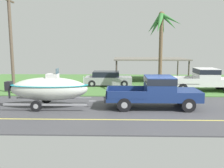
% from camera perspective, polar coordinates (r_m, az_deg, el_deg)
% --- Properties ---
extents(ground, '(36.00, 22.00, 0.11)m').
position_cam_1_polar(ground, '(22.69, 7.83, -0.74)').
color(ground, '#424247').
extents(pickup_truck_towing, '(5.78, 2.13, 1.93)m').
position_cam_1_polar(pickup_truck_towing, '(15.01, 10.80, -1.52)').
color(pickup_truck_towing, navy).
rests_on(pickup_truck_towing, ground).
extents(boat_on_trailer, '(6.00, 2.26, 2.40)m').
position_cam_1_polar(boat_on_trailer, '(15.40, -14.51, -1.07)').
color(boat_on_trailer, gray).
rests_on(boat_on_trailer, ground).
extents(parked_pickup_background, '(5.73, 2.01, 1.93)m').
position_cam_1_polar(parked_pickup_background, '(21.51, 20.94, 1.13)').
color(parked_pickup_background, silver).
rests_on(parked_pickup_background, ground).
extents(parked_sedan_near, '(4.35, 1.91, 1.38)m').
position_cam_1_polar(parked_sedan_near, '(23.07, -0.97, 1.21)').
color(parked_sedan_near, '#99999E').
rests_on(parked_sedan_near, ground).
extents(carport_awning, '(7.58, 4.98, 2.45)m').
position_cam_1_polar(carport_awning, '(26.47, 8.80, 5.71)').
color(carport_awning, '#4C4238').
rests_on(carport_awning, ground).
extents(palm_tree_near_right, '(2.49, 2.81, 6.35)m').
position_cam_1_polar(palm_tree_near_right, '(19.56, 11.30, 12.11)').
color(palm_tree_near_right, brown).
rests_on(palm_tree_near_right, ground).
extents(utility_pole, '(0.24, 1.80, 7.71)m').
position_cam_1_polar(utility_pole, '(20.53, -22.46, 8.95)').
color(utility_pole, brown).
rests_on(utility_pole, ground).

